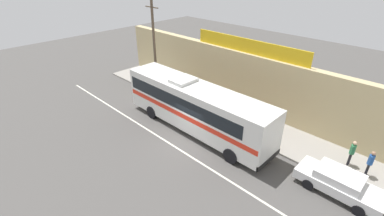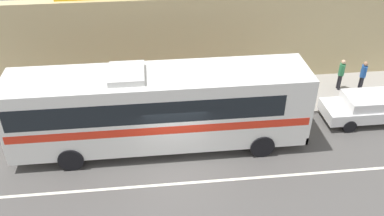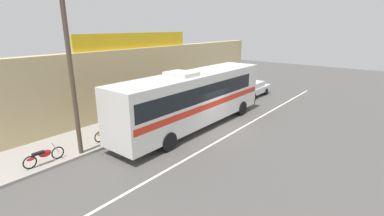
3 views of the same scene
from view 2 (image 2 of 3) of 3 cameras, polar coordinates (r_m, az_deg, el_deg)
ground_plane at (r=17.16m, az=-2.05°, el=-8.55°), size 70.00×70.00×0.00m
sidewalk_slab at (r=21.27m, az=-3.16°, el=0.94°), size 30.00×3.60×0.14m
storefront_facade at (r=22.06m, az=-3.70°, el=9.06°), size 30.00×0.70×4.80m
road_center_stripe at (r=16.57m, az=-1.83°, el=-10.38°), size 30.00×0.14×0.01m
intercity_bus at (r=17.27m, az=-4.77°, el=0.32°), size 12.38×2.67×3.78m
parked_car at (r=21.28m, az=23.27°, el=0.11°), size 4.43×1.84×1.37m
motorcycle_black at (r=20.63m, az=-18.42°, el=-0.42°), size 1.83×0.56×0.94m
pedestrian_far_right at (r=23.04m, az=19.88°, el=4.67°), size 0.30×0.48×1.72m
pedestrian_far_left at (r=23.29m, az=22.52°, el=4.36°), size 0.30×0.48×1.71m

